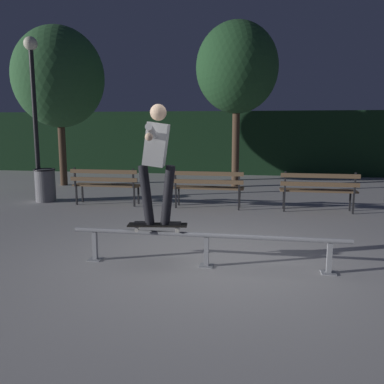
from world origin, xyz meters
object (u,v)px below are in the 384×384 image
object	(u,v)px
park_bench_leftmost	(106,182)
park_bench_left_center	(208,185)
skateboard	(158,225)
park_bench_right_center	(319,187)
trash_can	(45,185)
tree_far_left	(59,78)
grind_rail	(207,241)
tree_behind_benches	(237,68)
skateboarder	(157,154)
lamp_post_left	(34,98)

from	to	relation	value
park_bench_leftmost	park_bench_left_center	bearing A→B (deg)	0.00
skateboard	park_bench_right_center	size ratio (longest dim) A/B	0.50
park_bench_right_center	trash_can	bearing A→B (deg)	178.12
park_bench_left_center	tree_far_left	world-z (taller)	tree_far_left
park_bench_left_center	trash_can	world-z (taller)	park_bench_left_center
grind_rail	tree_behind_benches	size ratio (longest dim) A/B	0.75
tree_far_left	tree_behind_benches	bearing A→B (deg)	5.92
park_bench_leftmost	skateboarder	bearing A→B (deg)	-59.54
skateboarder	park_bench_leftmost	world-z (taller)	skateboarder
grind_rail	tree_far_left	xyz separation A→B (m)	(-5.38, 6.62, 2.93)
lamp_post_left	trash_can	xyz separation A→B (m)	(0.23, -0.12, -2.07)
park_bench_left_center	tree_behind_benches	world-z (taller)	tree_behind_benches
park_bench_right_center	tree_far_left	bearing A→B (deg)	158.48
tree_behind_benches	tree_far_left	xyz separation A→B (m)	(-5.31, -0.55, -0.22)
trash_can	grind_rail	bearing A→B (deg)	-41.34
park_bench_right_center	park_bench_left_center	bearing A→B (deg)	180.00
grind_rail	park_bench_right_center	size ratio (longest dim) A/B	2.26
skateboard	park_bench_leftmost	world-z (taller)	park_bench_leftmost
lamp_post_left	grind_rail	bearing A→B (deg)	-40.74
tree_behind_benches	tree_far_left	bearing A→B (deg)	-174.08
park_bench_left_center	trash_can	xyz separation A→B (m)	(-4.02, 0.21, -0.12)
skateboard	tree_far_left	distance (m)	8.59
park_bench_left_center	skateboard	bearing A→B (deg)	-92.72
skateboarder	park_bench_left_center	world-z (taller)	skateboarder
skateboarder	park_bench_right_center	bearing A→B (deg)	55.72
tree_behind_benches	trash_can	bearing A→B (deg)	-144.01
skateboarder	trash_can	distance (m)	5.62
tree_far_left	lamp_post_left	bearing A→B (deg)	-75.55
park_bench_right_center	lamp_post_left	bearing A→B (deg)	177.19
skateboarder	tree_behind_benches	world-z (taller)	tree_behind_benches
park_bench_right_center	tree_far_left	world-z (taller)	tree_far_left
skateboarder	tree_behind_benches	distance (m)	7.48
park_bench_right_center	trash_can	distance (m)	6.41
park_bench_leftmost	tree_behind_benches	size ratio (longest dim) A/B	0.33
park_bench_right_center	trash_can	xyz separation A→B (m)	(-6.40, 0.21, -0.12)
skateboarder	park_bench_right_center	distance (m)	4.63
tree_behind_benches	lamp_post_left	bearing A→B (deg)	-146.35
skateboard	tree_behind_benches	world-z (taller)	tree_behind_benches
lamp_post_left	trash_can	distance (m)	2.08
park_bench_leftmost	trash_can	xyz separation A→B (m)	(-1.64, 0.21, -0.12)
grind_rail	skateboard	distance (m)	0.68
tree_far_left	skateboard	bearing A→B (deg)	-54.45
trash_can	park_bench_leftmost	bearing A→B (deg)	-7.28
skateboard	park_bench_right_center	distance (m)	4.54
skateboarder	lamp_post_left	world-z (taller)	lamp_post_left
grind_rail	park_bench_left_center	size ratio (longest dim) A/B	2.26
park_bench_leftmost	tree_behind_benches	world-z (taller)	tree_behind_benches
grind_rail	park_bench_leftmost	bearing A→B (deg)	127.29
park_bench_leftmost	park_bench_left_center	size ratio (longest dim) A/B	1.00
grind_rail	lamp_post_left	distance (m)	6.60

